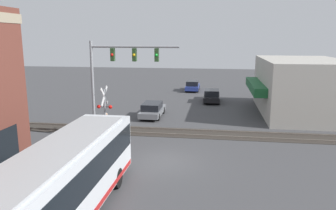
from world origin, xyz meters
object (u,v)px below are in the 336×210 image
object	(u,v)px
parked_car_grey	(152,110)
crossing_signal	(105,107)
city_bus	(60,183)
pedestrian_at_crossing	(106,124)
parked_car_black	(212,96)
parked_car_blue	(193,86)

from	to	relation	value
parked_car_grey	crossing_signal	bearing A→B (deg)	161.27
city_bus	pedestrian_at_crossing	bearing A→B (deg)	10.73
pedestrian_at_crossing	crossing_signal	bearing A→B (deg)	175.03
parked_car_black	pedestrian_at_crossing	distance (m)	16.40
crossing_signal	parked_car_blue	world-z (taller)	crossing_signal
city_bus	parked_car_black	size ratio (longest dim) A/B	2.67
parked_car_black	pedestrian_at_crossing	size ratio (longest dim) A/B	2.40
parked_car_grey	parked_car_blue	world-z (taller)	parked_car_blue
crossing_signal	pedestrian_at_crossing	bearing A→B (deg)	-4.97
crossing_signal	city_bus	bearing A→B (deg)	-169.02
city_bus	parked_car_black	world-z (taller)	city_bus
parked_car_blue	parked_car_black	bearing A→B (deg)	-160.28
city_bus	crossing_signal	distance (m)	11.93
crossing_signal	pedestrian_at_crossing	distance (m)	1.39
city_bus	parked_car_black	distance (m)	26.97
crossing_signal	parked_car_blue	bearing A→B (deg)	-12.21
city_bus	parked_car_blue	xyz separation A→B (m)	(34.21, -2.60, -1.15)
crossing_signal	parked_car_black	xyz separation A→B (m)	(14.70, -7.67, -1.62)
crossing_signal	parked_car_blue	size ratio (longest dim) A/B	0.88
parked_car_grey	parked_car_black	size ratio (longest dim) A/B	1.07
city_bus	crossing_signal	world-z (taller)	crossing_signal
parked_car_grey	city_bus	bearing A→B (deg)	180.00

